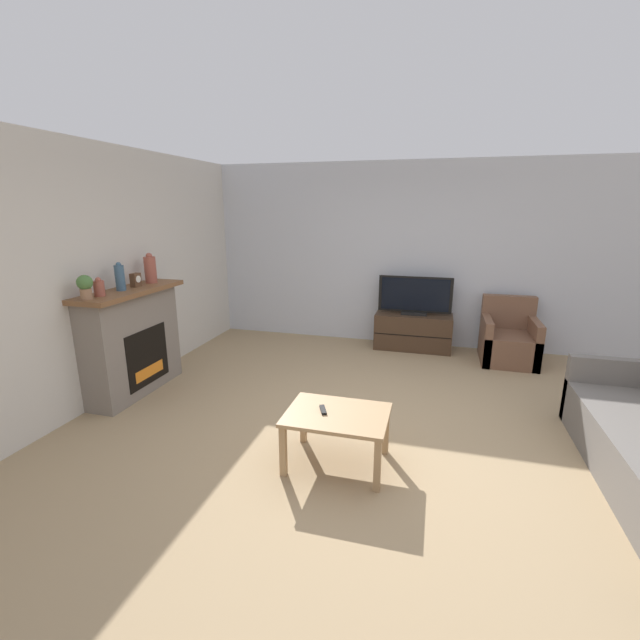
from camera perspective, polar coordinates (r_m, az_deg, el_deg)
ground_plane at (r=4.14m, az=7.29°, el=-14.91°), size 24.00×24.00×0.00m
wall_back at (r=6.57m, az=11.40°, el=8.44°), size 12.00×0.06×2.70m
wall_left at (r=5.00m, az=-28.29°, el=5.04°), size 0.06×12.00×2.70m
fireplace at (r=5.21m, az=-23.69°, el=-2.52°), size 0.47×1.35×1.19m
mantel_vase_left at (r=4.75m, az=-27.38°, el=3.85°), size 0.10×0.10×0.19m
mantel_vase_centre_left at (r=4.97m, az=-25.13°, el=5.18°), size 0.10×0.10×0.30m
mantel_vase_right at (r=5.35m, az=-21.69°, el=6.35°), size 0.13×0.13×0.35m
mantel_clock at (r=5.16m, az=-23.37°, el=4.93°), size 0.08×0.11×0.15m
potted_plant at (r=4.62m, az=-28.84°, el=4.03°), size 0.14×0.14×0.24m
tv_stand at (r=6.48m, az=12.28°, el=-1.52°), size 1.10×0.46×0.53m
tv at (r=6.35m, az=12.54°, el=3.01°), size 1.05×0.18×0.56m
armchair at (r=6.36m, az=23.81°, el=-2.58°), size 0.70×0.76×0.86m
coffee_table at (r=3.52m, az=2.29°, el=-13.25°), size 0.81×0.61×0.46m
remote at (r=3.52m, az=0.41°, el=-11.88°), size 0.10×0.15×0.02m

